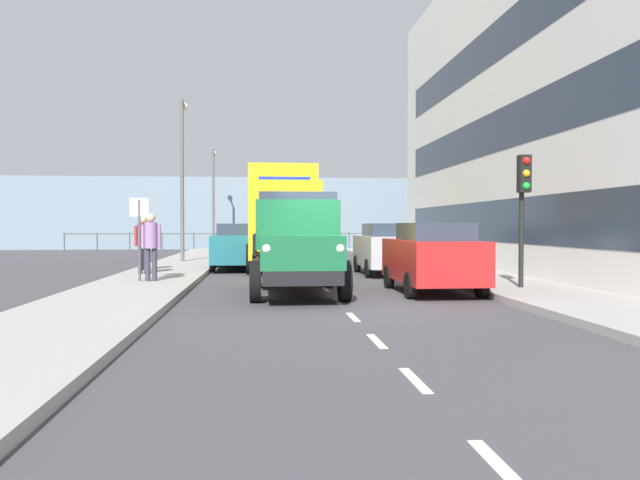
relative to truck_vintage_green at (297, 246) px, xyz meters
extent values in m
plane|color=#423F44|center=(-0.81, -6.70, -1.18)|extent=(80.00, 80.00, 0.00)
cube|color=#9E9993|center=(-5.63, -6.70, -1.10)|extent=(2.69, 38.58, 0.15)
cube|color=#9E9993|center=(4.00, -6.70, -1.10)|extent=(2.69, 38.58, 0.15)
cube|color=silver|center=(-0.81, 10.59, -1.17)|extent=(0.12, 1.10, 0.01)
cube|color=silver|center=(-0.81, 8.17, -1.17)|extent=(0.12, 1.10, 0.01)
cube|color=silver|center=(-0.81, 5.94, -1.17)|extent=(0.12, 1.10, 0.01)
cube|color=silver|center=(-0.81, 3.60, -1.17)|extent=(0.12, 1.10, 0.01)
cube|color=silver|center=(-0.81, 1.25, -1.17)|extent=(0.12, 1.10, 0.01)
cube|color=silver|center=(-0.81, -1.25, -1.17)|extent=(0.12, 1.10, 0.01)
cube|color=silver|center=(-0.81, -3.85, -1.17)|extent=(0.12, 1.10, 0.01)
cube|color=silver|center=(-0.81, -6.12, -1.17)|extent=(0.12, 1.10, 0.01)
cube|color=silver|center=(-0.81, -8.38, -1.17)|extent=(0.12, 1.10, 0.01)
cube|color=silver|center=(-0.81, -11.08, -1.17)|extent=(0.12, 1.10, 0.01)
cube|color=silver|center=(-0.81, -13.90, -1.17)|extent=(0.12, 1.10, 0.01)
cube|color=silver|center=(-0.81, -16.45, -1.17)|extent=(0.12, 1.10, 0.01)
cube|color=silver|center=(-0.81, -19.34, -1.17)|extent=(0.12, 1.10, 0.01)
cube|color=silver|center=(-0.81, -21.73, -1.17)|extent=(0.12, 1.10, 0.01)
cube|color=silver|center=(-9.99, -6.31, 4.79)|extent=(6.03, 23.81, 11.94)
cube|color=#2D3847|center=(-7.00, -6.31, 0.62)|extent=(0.08, 20.24, 1.40)
cube|color=#2D3847|center=(-7.00, -6.31, 3.62)|extent=(0.08, 20.24, 1.40)
cube|color=#2D3847|center=(-7.00, -6.31, 6.62)|extent=(0.08, 20.24, 1.40)
cube|color=gray|center=(-0.81, -28.99, 1.32)|extent=(80.00, 0.80, 5.00)
cylinder|color=#4C5156|center=(-14.81, -25.39, -0.58)|extent=(0.08, 0.08, 1.20)
cylinder|color=#4C5156|center=(-12.81, -25.39, -0.58)|extent=(0.08, 0.08, 1.20)
cylinder|color=#4C5156|center=(-10.81, -25.39, -0.58)|extent=(0.08, 0.08, 1.20)
cylinder|color=#4C5156|center=(-8.81, -25.39, -0.58)|extent=(0.08, 0.08, 1.20)
cylinder|color=#4C5156|center=(-6.81, -25.39, -0.58)|extent=(0.08, 0.08, 1.20)
cylinder|color=#4C5156|center=(-4.81, -25.39, -0.58)|extent=(0.08, 0.08, 1.20)
cylinder|color=#4C5156|center=(-2.81, -25.39, -0.58)|extent=(0.08, 0.08, 1.20)
cylinder|color=#4C5156|center=(-0.81, -25.39, -0.58)|extent=(0.08, 0.08, 1.20)
cylinder|color=#4C5156|center=(1.19, -25.39, -0.58)|extent=(0.08, 0.08, 1.20)
cylinder|color=#4C5156|center=(3.19, -25.39, -0.58)|extent=(0.08, 0.08, 1.20)
cylinder|color=#4C5156|center=(5.19, -25.39, -0.58)|extent=(0.08, 0.08, 1.20)
cylinder|color=#4C5156|center=(7.19, -25.39, -0.58)|extent=(0.08, 0.08, 1.20)
cylinder|color=#4C5156|center=(9.19, -25.39, -0.58)|extent=(0.08, 0.08, 1.20)
cylinder|color=#4C5156|center=(11.19, -25.39, -0.58)|extent=(0.08, 0.08, 1.20)
cylinder|color=#4C5156|center=(13.19, -25.39, -0.58)|extent=(0.08, 0.08, 1.20)
cube|color=#4C5156|center=(-0.81, -25.39, -0.06)|extent=(28.00, 0.08, 0.08)
cube|color=black|center=(0.00, -0.38, -0.58)|extent=(1.64, 5.60, 0.30)
cube|color=#196038|center=(0.00, 1.47, -0.08)|extent=(1.72, 1.90, 0.70)
cube|color=silver|center=(0.00, 2.36, -0.11)|extent=(1.16, 0.08, 0.56)
sphere|color=white|center=(-0.74, 2.36, 0.02)|extent=(0.20, 0.20, 0.20)
sphere|color=white|center=(0.73, 2.36, 0.02)|extent=(0.20, 0.20, 0.20)
cube|color=#196038|center=(0.00, -0.04, 0.50)|extent=(1.93, 1.34, 1.15)
cube|color=#2D3847|center=(0.00, -0.04, 0.97)|extent=(1.78, 1.23, 0.56)
cube|color=#2D2319|center=(0.00, -1.72, -0.35)|extent=(2.10, 2.80, 0.16)
cube|color=black|center=(-1.01, -1.72, -0.03)|extent=(0.08, 2.80, 0.56)
cube|color=black|center=(1.01, -1.72, -0.03)|extent=(0.08, 2.80, 0.56)
cylinder|color=black|center=(-0.97, 1.30, -0.73)|extent=(0.24, 0.90, 0.90)
cylinder|color=black|center=(0.97, 1.30, -0.73)|extent=(0.24, 0.90, 0.90)
cylinder|color=black|center=(-0.97, -1.92, -0.73)|extent=(0.24, 0.90, 0.90)
cylinder|color=black|center=(0.97, -1.92, -0.73)|extent=(0.24, 0.90, 0.90)
cube|color=gold|center=(0.07, -6.33, 0.64)|extent=(2.40, 2.21, 2.60)
cube|color=#2D3847|center=(0.07, -6.33, 1.21)|extent=(2.20, 2.04, 0.80)
cube|color=#1933B2|center=(0.07, -6.33, 2.04)|extent=(1.75, 0.20, 0.16)
cube|color=gold|center=(0.07, -10.32, 1.19)|extent=(2.50, 5.95, 3.00)
cube|color=black|center=(0.07, -9.39, -0.48)|extent=(2.00, 8.07, 0.36)
cylinder|color=black|center=(-1.08, -6.41, -0.66)|extent=(0.28, 1.04, 1.04)
cylinder|color=black|center=(1.22, -6.41, -0.66)|extent=(0.28, 1.04, 1.04)
cylinder|color=black|center=(-1.08, -10.03, -0.66)|extent=(0.28, 1.04, 1.04)
cylinder|color=black|center=(1.22, -10.03, -0.66)|extent=(0.28, 1.04, 1.04)
cylinder|color=black|center=(-1.08, -12.15, -0.66)|extent=(0.28, 1.04, 1.04)
cylinder|color=black|center=(1.22, -12.15, -0.66)|extent=(0.28, 1.04, 1.04)
cube|color=#B21E1E|center=(-3.33, -0.21, -0.38)|extent=(1.74, 3.82, 1.00)
cube|color=#2D3847|center=(-3.33, -0.01, 0.33)|extent=(1.43, 2.10, 0.42)
cylinder|color=black|center=(-2.50, -1.40, -0.88)|extent=(0.18, 0.60, 0.60)
cylinder|color=black|center=(-4.16, -1.40, -0.88)|extent=(0.18, 0.60, 0.60)
cylinder|color=black|center=(-2.50, 0.97, -0.88)|extent=(0.18, 0.60, 0.60)
cylinder|color=black|center=(-4.16, 0.97, -0.88)|extent=(0.18, 0.60, 0.60)
cube|color=#B7BABF|center=(-3.33, -5.81, -0.38)|extent=(1.72, 3.81, 1.00)
cube|color=#2D3847|center=(-3.33, -5.61, 0.33)|extent=(1.41, 2.09, 0.42)
cylinder|color=black|center=(-2.51, -6.99, -0.88)|extent=(0.18, 0.60, 0.60)
cylinder|color=black|center=(-4.15, -6.99, -0.88)|extent=(0.18, 0.60, 0.60)
cylinder|color=black|center=(-2.51, -4.63, -0.88)|extent=(0.18, 0.60, 0.60)
cylinder|color=black|center=(-4.15, -4.63, -0.88)|extent=(0.18, 0.60, 0.60)
cube|color=#1E6670|center=(1.70, -8.80, -0.38)|extent=(1.83, 4.65, 1.00)
cube|color=#2D3847|center=(1.70, -9.00, 0.33)|extent=(1.50, 2.55, 0.42)
cylinder|color=black|center=(0.83, -7.36, -0.88)|extent=(0.18, 0.60, 0.60)
cylinder|color=black|center=(2.57, -7.36, -0.88)|extent=(0.18, 0.60, 0.60)
cylinder|color=black|center=(0.83, -10.24, -0.88)|extent=(0.18, 0.60, 0.60)
cylinder|color=black|center=(2.57, -10.24, -0.88)|extent=(0.18, 0.60, 0.60)
cube|color=navy|center=(1.70, -14.97, -0.38)|extent=(1.80, 4.68, 1.00)
cube|color=#2D3847|center=(1.70, -15.17, 0.33)|extent=(1.48, 2.57, 0.42)
cylinder|color=black|center=(0.85, -13.52, -0.88)|extent=(0.18, 0.60, 0.60)
cylinder|color=black|center=(2.56, -13.52, -0.88)|extent=(0.18, 0.60, 0.60)
cylinder|color=black|center=(0.85, -16.42, -0.88)|extent=(0.18, 0.60, 0.60)
cylinder|color=black|center=(2.56, -16.42, -0.88)|extent=(0.18, 0.60, 0.60)
cube|color=black|center=(1.70, -21.23, -0.38)|extent=(1.86, 4.43, 1.00)
cube|color=#2D3847|center=(1.70, -21.43, 0.33)|extent=(1.52, 2.44, 0.42)
cylinder|color=black|center=(0.82, -19.85, -0.88)|extent=(0.18, 0.60, 0.60)
cylinder|color=black|center=(2.59, -19.85, -0.88)|extent=(0.18, 0.60, 0.60)
cylinder|color=black|center=(0.82, -22.60, -0.88)|extent=(0.18, 0.60, 0.60)
cylinder|color=black|center=(2.59, -22.60, -0.88)|extent=(0.18, 0.60, 0.60)
cylinder|color=#383342|center=(3.73, -2.46, -0.59)|extent=(0.14, 0.14, 0.89)
cylinder|color=#383342|center=(3.91, -2.46, -0.59)|extent=(0.14, 0.14, 0.89)
cylinder|color=gray|center=(3.82, -2.46, 0.21)|extent=(0.34, 0.34, 0.70)
cylinder|color=gray|center=(3.60, -2.46, 0.17)|extent=(0.09, 0.09, 0.65)
cylinder|color=gray|center=(4.04, -2.46, 0.17)|extent=(0.09, 0.09, 0.65)
sphere|color=tan|center=(3.82, -2.46, 0.68)|extent=(0.24, 0.24, 0.24)
cylinder|color=#383342|center=(4.44, -5.08, -0.60)|extent=(0.14, 0.14, 0.87)
cylinder|color=#383342|center=(4.62, -5.08, -0.60)|extent=(0.14, 0.14, 0.87)
cylinder|color=maroon|center=(4.53, -5.08, 0.18)|extent=(0.34, 0.34, 0.69)
cylinder|color=maroon|center=(4.31, -5.08, 0.15)|extent=(0.09, 0.09, 0.63)
cylinder|color=maroon|center=(4.75, -5.08, 0.15)|extent=(0.09, 0.09, 0.63)
sphere|color=tan|center=(4.53, -5.08, 0.64)|extent=(0.23, 0.23, 0.23)
cylinder|color=black|center=(4.67, -6.68, -0.62)|extent=(0.14, 0.14, 0.82)
cylinder|color=black|center=(4.85, -6.68, -0.62)|extent=(0.14, 0.14, 0.82)
cylinder|color=#2D4C8C|center=(4.76, -6.68, 0.12)|extent=(0.34, 0.34, 0.65)
cylinder|color=#2D4C8C|center=(4.54, -6.68, 0.09)|extent=(0.09, 0.09, 0.60)
cylinder|color=#2D4C8C|center=(4.98, -6.68, 0.09)|extent=(0.09, 0.09, 0.60)
sphere|color=tan|center=(4.76, -6.68, 0.56)|extent=(0.22, 0.22, 0.22)
cylinder|color=black|center=(-5.47, 0.09, 0.57)|extent=(0.12, 0.12, 3.20)
cube|color=black|center=(-5.47, 0.23, 1.72)|extent=(0.28, 0.24, 0.90)
sphere|color=red|center=(-5.47, 0.35, 2.02)|extent=(0.18, 0.18, 0.18)
sphere|color=orange|center=(-5.47, 0.35, 1.72)|extent=(0.18, 0.18, 0.18)
sphere|color=green|center=(-5.47, 0.35, 1.42)|extent=(0.18, 0.18, 0.18)
cylinder|color=#59595B|center=(4.17, -11.79, 2.37)|extent=(0.16, 0.16, 6.79)
cylinder|color=#59595B|center=(4.17, -12.24, 5.66)|extent=(0.10, 0.90, 0.10)
sphere|color=silver|center=(4.17, -12.69, 5.61)|extent=(0.32, 0.32, 0.32)
cylinder|color=#59595B|center=(3.88, -24.62, 2.09)|extent=(0.16, 0.16, 6.24)
cylinder|color=#59595B|center=(3.88, -25.07, 5.11)|extent=(0.10, 0.90, 0.10)
sphere|color=silver|center=(3.88, -25.52, 5.06)|extent=(0.32, 0.32, 0.32)
cylinder|color=#4C4C4C|center=(4.14, -2.52, 0.07)|extent=(0.07, 0.07, 2.20)
cube|color=silver|center=(4.14, -2.52, 0.97)|extent=(0.50, 0.04, 0.50)
camera|label=1|loc=(0.81, 14.65, 0.48)|focal=34.80mm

